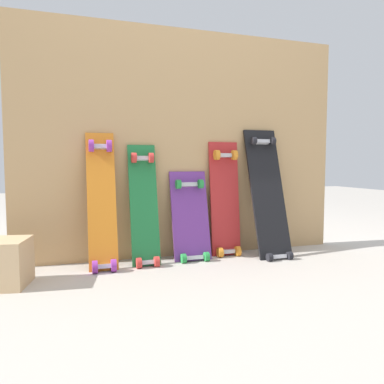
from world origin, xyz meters
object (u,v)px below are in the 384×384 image
skateboard_purple (191,221)px  wooden_crate (3,263)px  skateboard_green (144,210)px  skateboard_red (225,203)px  skateboard_black (268,198)px  skateboard_orange (102,205)px

skateboard_purple → wooden_crate: skateboard_purple is taller
skateboard_green → wooden_crate: bearing=-164.0°
skateboard_red → skateboard_black: (0.26, -0.10, 0.04)m
wooden_crate → skateboard_orange: bearing=21.9°
skateboard_green → skateboard_red: bearing=5.3°
skateboard_orange → wooden_crate: skateboard_orange is taller
skateboard_green → skateboard_red: (0.54, 0.05, 0.02)m
skateboard_orange → skateboard_black: size_ratio=0.94×
skateboard_black → wooden_crate: 1.57m
skateboard_orange → skateboard_black: 1.06m
skateboard_orange → skateboard_purple: 0.56m
skateboard_orange → skateboard_purple: size_ratio=1.36×
skateboard_purple → wooden_crate: (-1.03, -0.23, -0.13)m
skateboard_orange → skateboard_black: skateboard_black is taller
skateboard_black → skateboard_red: bearing=160.0°
skateboard_red → skateboard_purple: bearing=-171.7°
skateboard_green → skateboard_purple: (0.30, 0.01, -0.08)m
skateboard_green → skateboard_black: bearing=-3.2°
skateboard_purple → skateboard_red: bearing=8.3°
skateboard_orange → skateboard_red: bearing=4.7°
skateboard_red → wooden_crate: bearing=-168.4°
skateboard_purple → skateboard_red: skateboard_red is taller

